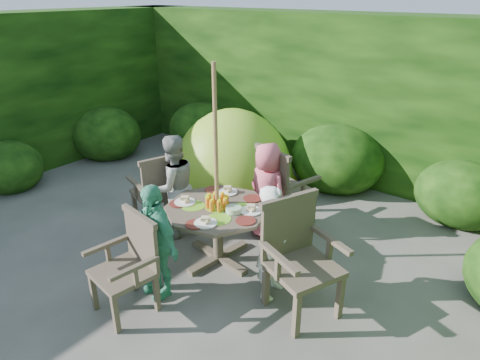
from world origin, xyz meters
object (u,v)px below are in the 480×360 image
Objects in this scene: garden_chair_right at (298,256)px; garden_chair_left at (159,190)px; child_right at (273,242)px; child_front at (155,241)px; child_back at (267,191)px; child_left at (173,187)px; parasol_pole at (216,170)px; patio_table at (218,216)px; dome_tent at (232,183)px; garden_chair_back at (282,187)px; garden_chair_front at (129,263)px.

garden_chair_right reaches higher than garden_chair_left.
child_right is 0.99× the size of child_front.
child_right is at bearing 139.29° from child_back.
child_right is 1.60m from child_left.
parasol_pole is at bearing 99.95° from child_left.
dome_tent is at bearing 124.50° from patio_table.
parasol_pole is 0.95m from child_right.
parasol_pole is 1.87× the size of child_right.
child_right is (0.79, -0.11, -0.51)m from parasol_pole.
patio_table is at bearing 98.55° from garden_chair_back.
dome_tent is at bearing 124.41° from parasol_pole.
child_right reaches higher than garden_chair_front.
dome_tent is at bearing 73.31° from garden_chair_right.
child_right is (1.88, -0.24, 0.08)m from garden_chair_left.
dome_tent is (-0.40, 1.63, -0.65)m from child_left.
parasol_pole is 1.26m from garden_chair_front.
garden_chair_right is 0.45× the size of dome_tent.
dome_tent is (-0.10, 1.60, -0.51)m from garden_chair_left.
parasol_pole is 2.38m from dome_tent.
garden_chair_front is at bearing -86.44° from child_front.
patio_table is 1.09m from garden_chair_right.
garden_chair_back is at bearing -83.26° from child_back.
child_front reaches higher than patio_table.
garden_chair_right is 0.90× the size of child_right.
child_right is 1.13m from child_back.
garden_chair_right is 2.99m from dome_tent.
dome_tent reaches higher than garden_chair_back.
garden_chair_front is 3.05m from dome_tent.
child_left is (-0.64, 1.20, 0.16)m from garden_chair_front.
patio_table is 1.42× the size of garden_chair_front.
garden_chair_back is 0.29m from child_back.
garden_chair_back is 2.19m from garden_chair_front.
patio_table is 0.55× the size of dome_tent.
parasol_pole is 0.94m from child_back.
child_back reaches higher than patio_table.
child_back is (0.10, 0.79, 0.03)m from patio_table.
garden_chair_left is 0.82× the size of child_right.
child_front is at bearing 54.95° from child_left.
garden_chair_front is 1.90m from child_back.
child_right is at bearing 99.95° from child_left.
child_front is 2.82m from dome_tent.
garden_chair_back is at bearing 145.78° from garden_chair_left.
garden_chair_back is 0.88× the size of child_right.
child_front is (-0.11, -0.79, -0.50)m from parasol_pole.
garden_chair_front is at bearing 46.06° from child_left.
garden_chair_right is 0.29m from child_right.
child_back is 0.51× the size of dome_tent.
garden_chair_left is at bearing 72.64° from child_right.
child_left reaches higher than dome_tent.
child_front is at bearing 141.93° from garden_chair_right.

